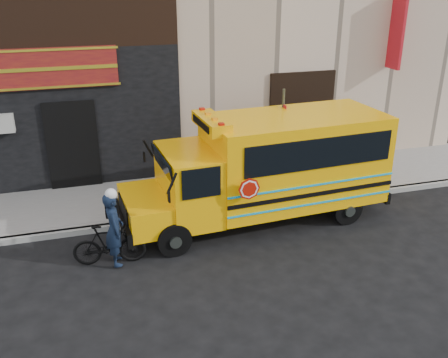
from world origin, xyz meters
TOP-DOWN VIEW (x-y plane):
  - ground at (0.00, 0.00)m, footprint 120.00×120.00m
  - curb at (0.00, 2.60)m, footprint 40.00×0.20m
  - sidewalk at (0.00, 4.10)m, footprint 40.00×3.00m
  - school_bus at (1.63, 2.09)m, footprint 7.02×2.69m
  - sign_pole at (2.30, 2.98)m, footprint 0.07×0.28m
  - bicycle at (-2.58, 1.00)m, footprint 1.65×0.67m
  - cyclist at (-2.45, 0.90)m, footprint 0.43×0.63m

SIDE VIEW (x-z plane):
  - ground at x=0.00m, z-range 0.00..0.00m
  - curb at x=0.00m, z-range 0.00..0.15m
  - sidewalk at x=0.00m, z-range 0.00..0.15m
  - bicycle at x=-2.58m, z-range 0.00..0.97m
  - cyclist at x=-2.45m, z-range 0.00..1.70m
  - school_bus at x=1.63m, z-range 0.05..2.97m
  - sign_pole at x=2.30m, z-range 0.16..3.40m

